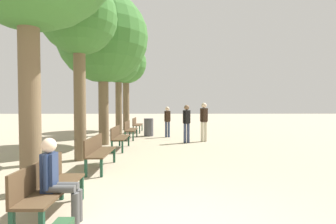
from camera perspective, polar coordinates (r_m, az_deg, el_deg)
name	(u,v)px	position (r m, az deg, el deg)	size (l,w,h in m)	color
bench_row_0	(47,184)	(4.50, -24.76, -14.11)	(0.46, 1.61, 0.86)	#4C3823
bench_row_1	(98,150)	(7.23, -14.95, -7.93)	(0.46, 1.61, 0.86)	#4C3823
bench_row_2	(119,136)	(10.10, -10.71, -5.11)	(0.46, 1.61, 0.86)	#4C3823
bench_row_3	(130,128)	(13.01, -8.38, -3.53)	(0.46, 1.61, 0.86)	#4C3823
bench_row_4	(136,124)	(15.93, -6.90, -2.53)	(0.46, 1.61, 0.86)	#4C3823
tree_row_1	(79,19)	(8.80, -18.82, 18.56)	(2.31, 2.31, 5.53)	brown
tree_row_2	(103,38)	(11.65, -13.97, 15.33)	(3.75, 3.75, 6.37)	brown
tree_row_3	(118,62)	(14.95, -10.74, 10.62)	(2.42, 2.42, 5.30)	brown
tree_row_4	(126,64)	(17.60, -9.16, 10.25)	(2.68, 2.68, 5.73)	brown
person_seated	(57,177)	(4.21, -22.97, -12.99)	(0.56, 0.32, 1.25)	#4C4C4C
pedestrian_near	(204,119)	(12.03, 7.83, -1.59)	(0.36, 0.31, 1.77)	beige
pedestrian_mid	(167,120)	(13.45, -0.13, -1.69)	(0.32, 0.24, 1.57)	#384260
pedestrian_far	(187,121)	(11.56, 4.07, -1.99)	(0.34, 0.29, 1.67)	#384260
trash_bin	(149,127)	(14.00, -4.24, -3.32)	(0.50, 0.50, 0.94)	#4C4C51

